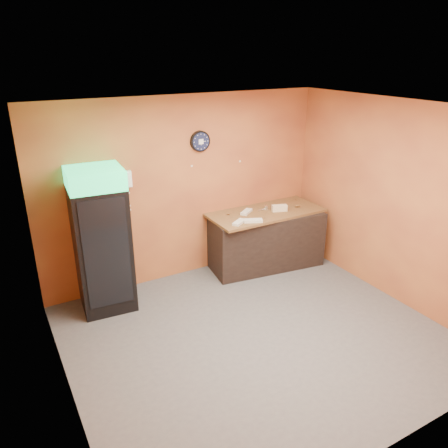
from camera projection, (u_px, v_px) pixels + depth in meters
floor at (256, 335)px, 5.55m from camera, size 4.50×4.50×0.00m
back_wall at (186, 189)px, 6.64m from camera, size 4.50×0.02×2.80m
left_wall at (55, 282)px, 4.00m from camera, size 0.02×4.00×2.80m
right_wall at (394, 203)px, 6.05m from camera, size 0.02×4.00×2.80m
ceiling at (264, 110)px, 4.50m from camera, size 4.50×4.00×0.02m
beverage_cooler at (103, 243)px, 5.83m from camera, size 0.75×0.76×1.99m
prep_counter at (265, 239)px, 7.22m from camera, size 1.91×1.05×0.91m
wall_clock at (200, 141)px, 6.46m from camera, size 0.31×0.06×0.31m
wall_phone at (127, 179)px, 6.07m from camera, size 0.13×0.11×0.23m
butcher_paper at (266, 212)px, 7.04m from camera, size 1.87×0.83×0.04m
sub_roll_stack at (279, 208)px, 7.02m from camera, size 0.26×0.16×0.10m
wrapped_sandwich_left at (239, 222)px, 6.54m from camera, size 0.28×0.23×0.04m
wrapped_sandwich_mid at (253, 221)px, 6.60m from camera, size 0.30×0.22×0.04m
wrapped_sandwich_right at (246, 212)px, 6.96m from camera, size 0.28×0.24×0.04m
kitchen_tool at (266, 208)px, 7.10m from camera, size 0.06×0.06×0.06m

